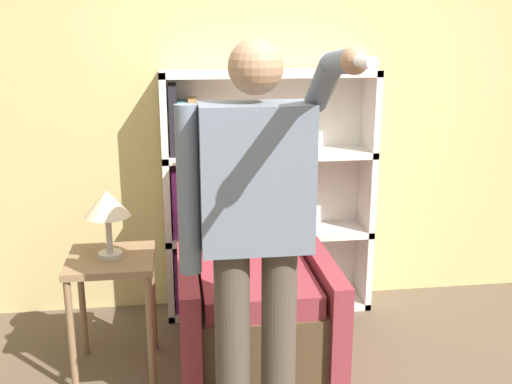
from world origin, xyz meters
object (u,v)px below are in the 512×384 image
Objects in this scene: armchair at (254,297)px; table_lamp at (107,207)px; bookcase at (251,196)px; person_standing at (255,227)px; side_table at (112,278)px.

armchair reaches higher than table_lamp.
bookcase is at bearing 84.40° from armchair.
bookcase is 1.36m from person_standing.
bookcase is 0.88× the size of person_standing.
side_table is at bearing -33.69° from table_lamp.
table_lamp is (-0.75, -0.02, 0.55)m from armchair.
person_standing reaches higher than armchair.
table_lamp reaches higher than side_table.
armchair is 0.93m from table_lamp.
table_lamp is at bearing 133.56° from person_standing.
table_lamp is (-0.66, 0.69, -0.09)m from person_standing.
person_standing is at bearing -96.58° from bookcase.
bookcase is 1.06m from side_table.
person_standing is 0.96m from table_lamp.
bookcase reaches higher than side_table.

